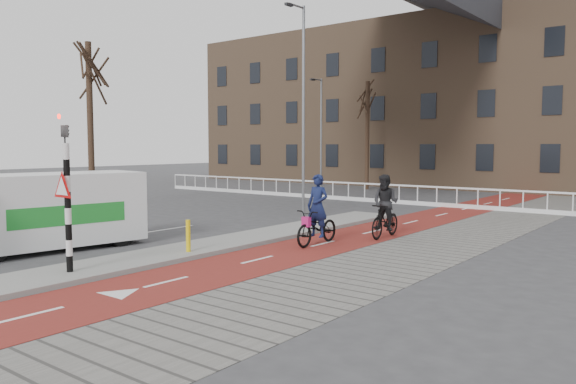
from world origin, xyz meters
The scene contains 15 objects.
ground centered at (0.00, 0.00, 0.00)m, with size 120.00×120.00×0.00m, color #38383A.
bike_lane centered at (1.50, 10.00, 0.01)m, with size 2.50×60.00×0.01m, color maroon.
sidewalk centered at (4.30, 10.00, 0.01)m, with size 3.00×60.00×0.01m, color slate.
curb_island centered at (-0.70, 4.00, 0.06)m, with size 1.80×16.00×0.12m, color gray.
traffic_signal centered at (-0.60, -2.02, 1.99)m, with size 0.80×0.80×3.68m.
bollard centered at (-0.30, 1.27, 0.55)m, with size 0.12×0.12×0.85m, color yellow.
cyclist_near centered at (1.48, 4.75, 0.71)m, with size 0.77×2.05×2.09m.
cyclist_far centered at (2.45, 7.13, 0.85)m, with size 0.90×1.91×2.02m.
van centered at (-4.15, -0.47, 1.14)m, with size 2.81×5.28×2.16m.
railing centered at (-5.00, 17.00, 0.31)m, with size 28.00×0.10×0.99m.
townhouse_row centered at (-3.00, 32.00, 7.81)m, with size 46.00×10.00×15.90m.
tree_left centered at (-12.81, 6.52, 3.89)m, with size 0.29×0.29×7.78m, color black.
tree_mid centered at (-8.11, 24.38, 3.62)m, with size 0.28×0.28×7.24m, color black.
streetlight_near centered at (-3.11, 10.29, 4.35)m, with size 0.12×0.12×8.70m, color slate.
streetlight_left centered at (-9.68, 21.21, 3.61)m, with size 0.12×0.12×7.22m, color slate.
Camera 1 is at (10.87, -8.80, 2.94)m, focal length 35.00 mm.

